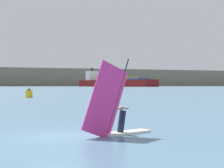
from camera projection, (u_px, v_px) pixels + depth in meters
name	position (u px, v px, depth m)	size (l,w,h in m)	color
ground_plane	(56.00, 137.00, 15.74)	(4000.00, 4000.00, 0.00)	#476B84
windsurfer	(117.00, 115.00, 16.34)	(3.53, 2.60, 3.91)	white
cargo_ship	(114.00, 82.00, 585.20)	(127.21, 157.25, 34.80)	maroon
distant_headland	(51.00, 79.00, 1026.79)	(1090.26, 436.54, 43.96)	#756B56
channel_buoy	(29.00, 93.00, 66.15)	(1.35, 1.35, 1.90)	yellow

